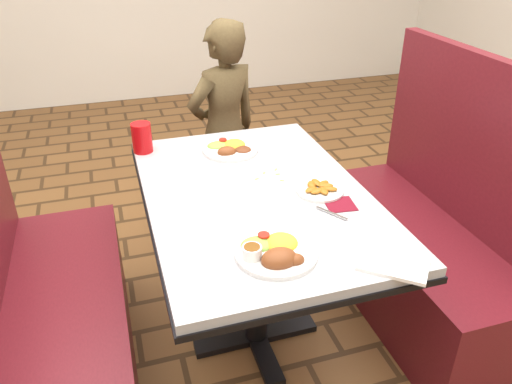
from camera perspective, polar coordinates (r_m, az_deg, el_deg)
dining_table at (r=1.90m, az=0.00°, el=-2.52°), size 0.81×1.21×0.75m
booth_bench_left at (r=2.06m, az=-22.35°, el=-13.56°), size 0.47×1.20×1.17m
booth_bench_right at (r=2.41m, az=18.57°, el=-5.97°), size 0.47×1.20×1.17m
diner_person at (r=2.76m, az=-3.66°, el=6.83°), size 0.52×0.43×1.21m
near_dinner_plate at (r=1.51m, az=2.20°, el=-6.44°), size 0.25×0.25×0.08m
far_dinner_plate at (r=2.18m, az=-2.99°, el=5.25°), size 0.24×0.24×0.06m
plantain_plate at (r=1.87m, az=7.29°, el=0.32°), size 0.18×0.18×0.03m
maroon_napkin at (r=1.80m, az=9.58°, el=-1.41°), size 0.11×0.11×0.00m
spoon_utensil at (r=1.74m, az=8.65°, el=-2.40°), size 0.07×0.11×0.00m
red_tumbler at (r=2.21m, az=-12.91°, el=6.07°), size 0.09×0.09×0.13m
paper_napkin at (r=1.54m, az=15.48°, el=-7.76°), size 0.25×0.24×0.01m
knife_utensil at (r=1.54m, az=2.27°, el=-6.23°), size 0.09×0.17×0.00m
fork_utensil at (r=1.55m, az=2.18°, el=-6.13°), size 0.02×0.14×0.00m
lettuce_shreds at (r=1.92m, az=0.61°, el=1.04°), size 0.28×0.32×0.00m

